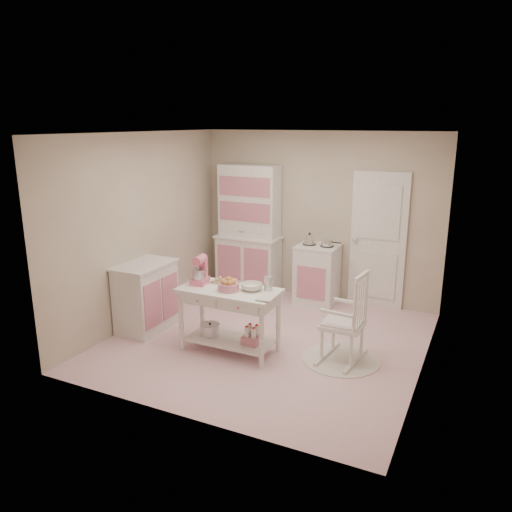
{
  "coord_description": "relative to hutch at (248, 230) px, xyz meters",
  "views": [
    {
      "loc": [
        2.43,
        -5.39,
        2.73
      ],
      "look_at": [
        -0.18,
        0.05,
        1.1
      ],
      "focal_mm": 35.0,
      "sensor_mm": 36.0,
      "label": 1
    }
  ],
  "objects": [
    {
      "name": "room_shell",
      "position": [
        1.09,
        -1.66,
        0.61
      ],
      "size": [
        3.84,
        3.84,
        2.62
      ],
      "color": "pink",
      "rests_on": "ground"
    },
    {
      "name": "stand_mixer",
      "position": [
        0.37,
        -2.09,
        -0.07
      ],
      "size": [
        0.24,
        0.31,
        0.34
      ],
      "primitive_type": "cube",
      "rotation": [
        0.0,
        0.0,
        0.17
      ],
      "color": "#E96284",
      "rests_on": "work_table"
    },
    {
      "name": "mixing_bowl",
      "position": [
        1.05,
        -2.03,
        -0.2
      ],
      "size": [
        0.26,
        0.26,
        0.08
      ],
      "primitive_type": "imported",
      "color": "silver",
      "rests_on": "work_table"
    },
    {
      "name": "hutch",
      "position": [
        0.0,
        0.0,
        0.0
      ],
      "size": [
        1.06,
        0.5,
        2.08
      ],
      "primitive_type": "cube",
      "color": "white",
      "rests_on": "ground"
    },
    {
      "name": "cookie_tray",
      "position": [
        0.64,
        -1.93,
        -0.23
      ],
      "size": [
        0.34,
        0.24,
        0.02
      ],
      "primitive_type": "cube",
      "color": "silver",
      "rests_on": "work_table"
    },
    {
      "name": "lace_rug",
      "position": [
        2.1,
        -1.76,
        -1.03
      ],
      "size": [
        0.92,
        0.92,
        0.01
      ],
      "primitive_type": "cylinder",
      "color": "white",
      "rests_on": "ground"
    },
    {
      "name": "bread_basket",
      "position": [
        0.81,
        -2.16,
        -0.19
      ],
      "size": [
        0.25,
        0.25,
        0.09
      ],
      "primitive_type": "cylinder",
      "color": "#C97389",
      "rests_on": "work_table"
    },
    {
      "name": "rocking_chair",
      "position": [
        2.1,
        -1.76,
        -0.49
      ],
      "size": [
        0.56,
        0.77,
        1.1
      ],
      "primitive_type": "cube",
      "rotation": [
        0.0,
        0.0,
        -0.11
      ],
      "color": "white",
      "rests_on": "ground"
    },
    {
      "name": "base_cabinet",
      "position": [
        -0.54,
        -2.01,
        -0.58
      ],
      "size": [
        0.54,
        0.84,
        0.92
      ],
      "primitive_type": "cube",
      "color": "white",
      "rests_on": "ground"
    },
    {
      "name": "work_table",
      "position": [
        0.79,
        -2.11,
        -0.64
      ],
      "size": [
        1.2,
        0.6,
        0.8
      ],
      "primitive_type": "cube",
      "color": "white",
      "rests_on": "ground"
    },
    {
      "name": "metal_pitcher",
      "position": [
        1.23,
        -1.95,
        -0.16
      ],
      "size": [
        0.1,
        0.1,
        0.17
      ],
      "primitive_type": "cylinder",
      "color": "silver",
      "rests_on": "work_table"
    },
    {
      "name": "door",
      "position": [
        2.04,
        0.21,
        -0.02
      ],
      "size": [
        0.82,
        0.05,
        2.04
      ],
      "primitive_type": "cube",
      "color": "white",
      "rests_on": "ground"
    },
    {
      "name": "recipe_book",
      "position": [
        1.24,
        -2.23,
        -0.23
      ],
      "size": [
        0.2,
        0.26,
        0.02
      ],
      "primitive_type": "imported",
      "rotation": [
        0.0,
        0.0,
        0.05
      ],
      "color": "silver",
      "rests_on": "work_table"
    },
    {
      "name": "stove",
      "position": [
        1.2,
        -0.05,
        -0.58
      ],
      "size": [
        0.62,
        0.57,
        0.92
      ],
      "primitive_type": "cube",
      "color": "white",
      "rests_on": "ground"
    }
  ]
}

